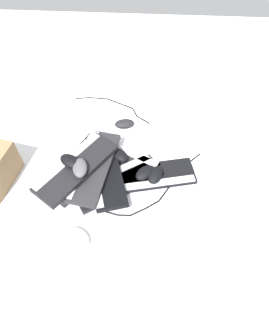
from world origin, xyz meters
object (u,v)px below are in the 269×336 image
mouse_4 (79,237)px  mouse_1 (119,155)px  keyboard_0 (151,176)px  keyboard_4 (94,166)px  keyboard_3 (104,171)px  keyboard_5 (76,167)px  keyboard_2 (118,182)px  mouse_0 (80,168)px  mouse_5 (155,175)px  mouse_6 (70,161)px  keyboard_1 (117,158)px  mouse_2 (124,124)px  mouse_3 (145,173)px

mouse_4 → mouse_1: bearing=-67.0°
keyboard_0 → keyboard_4: keyboard_4 is taller
keyboard_3 → keyboard_5: keyboard_5 is taller
keyboard_4 → keyboard_5: size_ratio=1.03×
keyboard_0 → mouse_1: size_ratio=4.20×
keyboard_3 → keyboard_5: size_ratio=1.04×
keyboard_2 → mouse_0: size_ratio=4.10×
mouse_5 → mouse_6: mouse_6 is taller
keyboard_1 → keyboard_3: 0.12m
keyboard_2 → keyboard_3: (-0.07, 0.04, 0.03)m
keyboard_3 → mouse_2: size_ratio=4.22×
mouse_0 → keyboard_2: bearing=84.7°
keyboard_3 → keyboard_4: 0.06m
mouse_2 → mouse_5: 0.41m
keyboard_2 → keyboard_4: keyboard_4 is taller
keyboard_0 → mouse_2: mouse_2 is taller
keyboard_1 → mouse_6: size_ratio=4.19×
mouse_5 → mouse_0: bearing=-63.8°
keyboard_3 → mouse_3: mouse_3 is taller
keyboard_0 → mouse_6: bearing=-176.3°
mouse_0 → mouse_6: 0.06m
keyboard_5 → mouse_6: bearing=161.3°
keyboard_2 → mouse_3: mouse_3 is taller
keyboard_5 → mouse_6: size_ratio=4.07×
keyboard_5 → mouse_5: size_ratio=4.07×
keyboard_4 → keyboard_5: 0.09m
keyboard_3 → mouse_6: bearing=-171.0°
mouse_2 → mouse_1: bearing=76.6°
keyboard_1 → mouse_2: bearing=85.5°
keyboard_4 → mouse_4: 0.35m
keyboard_2 → keyboard_5: keyboard_5 is taller
keyboard_0 → keyboard_5: size_ratio=1.03×
keyboard_0 → keyboard_3: (-0.23, -0.00, 0.03)m
keyboard_5 → mouse_4: size_ratio=4.07×
keyboard_0 → mouse_1: (-0.17, 0.10, 0.04)m
keyboard_0 → keyboard_2: bearing=-164.8°
keyboard_2 → mouse_1: bearing=92.5°
mouse_2 → keyboard_0: bearing=102.3°
keyboard_4 → mouse_6: (-0.10, -0.03, 0.07)m
keyboard_0 → keyboard_3: bearing=-179.8°
keyboard_4 → mouse_6: bearing=-165.0°
keyboard_1 → mouse_2: (0.02, 0.25, 0.01)m
mouse_6 → mouse_5: bearing=33.2°
keyboard_5 → mouse_5: bearing=2.7°
keyboard_0 → keyboard_1: bearing=149.2°
mouse_4 → mouse_6: bearing=-36.1°
keyboard_2 → mouse_4: bearing=-115.4°
keyboard_2 → mouse_1: 0.15m
mouse_2 → mouse_6: (-0.22, -0.38, 0.12)m
keyboard_0 → mouse_0: (-0.33, -0.06, 0.13)m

